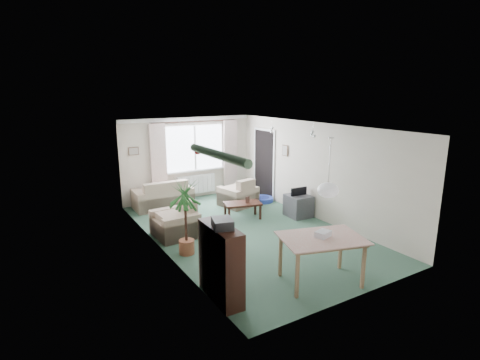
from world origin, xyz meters
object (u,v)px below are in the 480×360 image
houseplant (186,217)px  coffee_table (243,210)px  armchair_corner (238,192)px  bookshelf (221,263)px  sofa (163,193)px  pet_bed (262,199)px  dining_table (321,260)px  tv_cube (298,206)px  armchair_left (175,218)px

houseplant → coffee_table: bearing=31.1°
armchair_corner → bookshelf: size_ratio=0.74×
sofa → bookshelf: (-0.83, -4.95, 0.20)m
houseplant → pet_bed: size_ratio=2.47×
bookshelf → houseplant: bearing=86.0°
coffee_table → pet_bed: bearing=37.2°
houseplant → dining_table: (1.47, -2.20, -0.37)m
houseplant → dining_table: 2.67m
tv_cube → pet_bed: bearing=95.5°
armchair_corner → bookshelf: 4.85m
sofa → dining_table: size_ratio=1.25×
tv_cube → pet_bed: size_ratio=0.99×
armchair_left → houseplant: size_ratio=0.60×
armchair_corner → sofa: bearing=-38.1°
sofa → armchair_left: armchair_left is taller
armchair_corner → bookshelf: bearing=44.5°
dining_table → tv_cube: 3.40m
coffee_table → armchair_corner: bearing=65.4°
sofa → dining_table: (0.83, -5.35, -0.00)m
armchair_left → coffee_table: (1.90, 0.24, -0.20)m
armchair_corner → houseplant: houseplant is taller
dining_table → tv_cube: bearing=56.5°
bookshelf → pet_bed: 5.32m
tv_cube → pet_bed: 1.57m
dining_table → tv_cube: size_ratio=2.05×
armchair_left → pet_bed: size_ratio=1.47×
bookshelf → tv_cube: (3.54, 2.43, -0.32)m
sofa → pet_bed: 2.85m
houseplant → armchair_left: bearing=81.4°
coffee_table → armchair_left: bearing=-172.8°
houseplant → pet_bed: 4.02m
armchair_left → armchair_corner: bearing=115.2°
sofa → armchair_corner: (1.86, -0.92, 0.00)m
armchair_corner → tv_cube: size_ratio=1.45×
armchair_left → houseplant: (-0.15, -0.99, 0.35)m
coffee_table → dining_table: size_ratio=0.72×
dining_table → pet_bed: (1.83, 4.38, -0.33)m
armchair_left → tv_cube: (3.20, -0.36, -0.13)m
houseplant → tv_cube: (3.35, 0.64, -0.48)m
sofa → houseplant: houseplant is taller
bookshelf → houseplant: (0.19, 1.79, 0.17)m
bookshelf → tv_cube: bookshelf is taller
houseplant → pet_bed: (3.30, 2.19, -0.70)m
coffee_table → bookshelf: bearing=-126.4°
sofa → armchair_left: (-0.49, -2.16, 0.02)m
dining_table → sofa: bearing=98.9°
bookshelf → armchair_left: bearing=85.1°
dining_table → pet_bed: dining_table is taller
armchair_corner → dining_table: bearing=65.2°
armchair_corner → coffee_table: armchair_corner is taller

